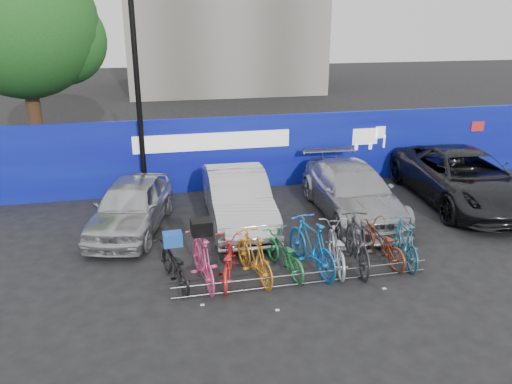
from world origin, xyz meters
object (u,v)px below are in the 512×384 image
object	(u,v)px
bike_1	(203,259)
bike_2	(227,261)
bike_rack	(304,279)
bike_5	(311,245)
car_3	(463,177)
bike_4	(284,254)
tree	(29,27)
bike_7	(358,242)
lamppost	(138,95)
car_1	(238,198)
bike_0	(174,264)
bike_3	(254,256)
bike_8	(382,243)
bike_6	(336,247)
car_0	(131,206)
car_2	(352,191)
bike_9	(405,242)

from	to	relation	value
bike_1	bike_2	size ratio (longest dim) A/B	1.11
bike_rack	bike_5	world-z (taller)	bike_5
car_3	bike_4	world-z (taller)	car_3
tree	bike_7	bearing A→B (deg)	-51.06
bike_1	car_3	bearing A→B (deg)	-165.55
lamppost	bike_7	distance (m)	7.62
car_1	bike_0	distance (m)	3.50
bike_3	lamppost	bearing A→B (deg)	-80.73
bike_2	bike_5	distance (m)	1.90
bike_1	bike_8	distance (m)	4.15
bike_3	bike_5	size ratio (longest dim) A/B	0.87
bike_2	bike_1	bearing A→B (deg)	14.20
bike_6	car_0	bearing A→B (deg)	-24.12
car_3	bike_0	world-z (taller)	car_3
car_0	car_3	distance (m)	9.79
car_2	car_3	xyz separation A→B (m)	(3.67, 0.22, 0.09)
bike_6	car_3	bearing A→B (deg)	-138.45
bike_2	bike_7	size ratio (longest dim) A/B	0.83
bike_8	bike_9	distance (m)	0.51
bike_3	bike_8	xyz separation A→B (m)	(3.04, 0.15, -0.07)
car_1	bike_3	bearing A→B (deg)	-91.92
car_2	bike_7	world-z (taller)	car_2
car_2	car_3	world-z (taller)	car_3
bike_4	bike_2	bearing A→B (deg)	-9.20
bike_0	bike_5	bearing A→B (deg)	164.02
car_0	car_2	world-z (taller)	car_2
bike_4	bike_7	size ratio (longest dim) A/B	0.84
car_1	bike_7	bearing A→B (deg)	-52.96
car_1	bike_1	distance (m)	3.31
bike_6	bike_0	bearing A→B (deg)	9.96
bike_1	bike_4	world-z (taller)	bike_1
bike_0	bike_5	xyz separation A→B (m)	(3.02, -0.06, 0.17)
bike_0	bike_6	xyz separation A→B (m)	(3.61, -0.05, 0.05)
car_0	bike_1	size ratio (longest dim) A/B	2.14
tree	bike_3	xyz separation A→B (m)	(5.81, -10.12, -4.54)
bike_7	bike_4	bearing A→B (deg)	4.53
car_1	bike_5	bearing A→B (deg)	-67.56
car_3	bike_7	size ratio (longest dim) A/B	2.81
car_1	bike_8	bearing A→B (deg)	-44.06
bike_0	bike_7	xyz separation A→B (m)	(4.07, -0.16, 0.17)
bike_5	bike_rack	bearing A→B (deg)	49.24
bike_7	car_0	bearing A→B (deg)	-24.29
tree	bike_1	distance (m)	11.99
car_0	bike_8	xyz separation A→B (m)	(5.66, -3.12, -0.23)
car_0	bike_2	xyz separation A→B (m)	(2.04, -3.21, -0.24)
bike_5	bike_7	xyz separation A→B (m)	(1.05, -0.10, 0.00)
lamppost	bike_2	bearing A→B (deg)	-72.97
bike_0	bike_3	bearing A→B (deg)	159.68
tree	bike_2	size ratio (longest dim) A/B	4.57
car_1	bike_6	xyz separation A→B (m)	(1.69, -2.98, -0.24)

